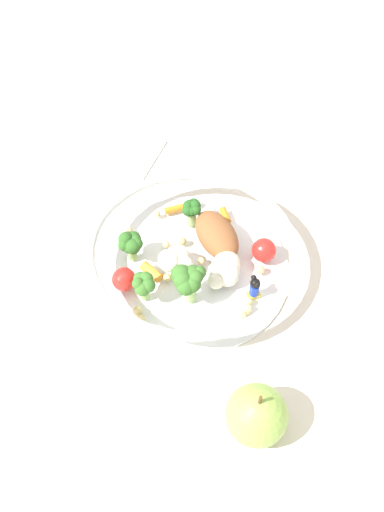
{
  "coord_description": "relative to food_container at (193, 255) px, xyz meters",
  "views": [
    {
      "loc": [
        -0.39,
        -0.17,
        0.56
      ],
      "look_at": [
        -0.01,
        -0.01,
        0.03
      ],
      "focal_mm": 38.4,
      "sensor_mm": 36.0,
      "label": 1
    }
  ],
  "objects": [
    {
      "name": "ground_plane",
      "position": [
        0.01,
        0.01,
        -0.03
      ],
      "size": [
        2.4,
        2.4,
        0.0
      ],
      "primitive_type": "plane",
      "color": "silver"
    },
    {
      "name": "folded_napkin",
      "position": [
        0.15,
        0.2,
        -0.03
      ],
      "size": [
        0.12,
        0.15,
        0.01
      ],
      "primitive_type": "cube",
      "rotation": [
        0.0,
        0.0,
        0.02
      ],
      "color": "white",
      "rests_on": "ground_plane"
    },
    {
      "name": "loose_apple",
      "position": [
        -0.17,
        -0.14,
        0.0
      ],
      "size": [
        0.06,
        0.06,
        0.08
      ],
      "color": "#8CB74C",
      "rests_on": "ground_plane"
    },
    {
      "name": "food_container",
      "position": [
        0.0,
        0.0,
        0.0
      ],
      "size": [
        0.26,
        0.26,
        0.06
      ],
      "color": "white",
      "rests_on": "ground_plane"
    }
  ]
}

